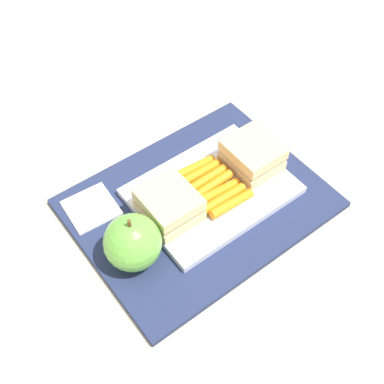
% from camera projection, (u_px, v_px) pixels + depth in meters
% --- Properties ---
extents(ground_plane, '(2.40, 2.40, 0.00)m').
position_uv_depth(ground_plane, '(199.00, 205.00, 0.76)').
color(ground_plane, '#B7AD99').
extents(lunchbag_mat, '(0.36, 0.28, 0.01)m').
position_uv_depth(lunchbag_mat, '(199.00, 203.00, 0.75)').
color(lunchbag_mat, navy).
rests_on(lunchbag_mat, ground_plane).
extents(food_tray, '(0.23, 0.17, 0.01)m').
position_uv_depth(food_tray, '(212.00, 191.00, 0.75)').
color(food_tray, white).
rests_on(food_tray, lunchbag_mat).
extents(sandwich_half_left, '(0.07, 0.08, 0.04)m').
position_uv_depth(sandwich_half_left, '(252.00, 155.00, 0.76)').
color(sandwich_half_left, '#DBC189').
rests_on(sandwich_half_left, food_tray).
extents(sandwich_half_right, '(0.07, 0.08, 0.04)m').
position_uv_depth(sandwich_half_right, '(169.00, 205.00, 0.70)').
color(sandwich_half_right, '#DBC189').
rests_on(sandwich_half_right, food_tray).
extents(carrot_sticks_bundle, '(0.08, 0.10, 0.02)m').
position_uv_depth(carrot_sticks_bundle, '(212.00, 186.00, 0.74)').
color(carrot_sticks_bundle, orange).
rests_on(carrot_sticks_bundle, food_tray).
extents(apple, '(0.08, 0.08, 0.09)m').
position_uv_depth(apple, '(133.00, 242.00, 0.66)').
color(apple, '#66B742').
rests_on(apple, lunchbag_mat).
extents(paper_napkin, '(0.07, 0.07, 0.00)m').
position_uv_depth(paper_napkin, '(91.00, 208.00, 0.74)').
color(paper_napkin, white).
rests_on(paper_napkin, lunchbag_mat).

